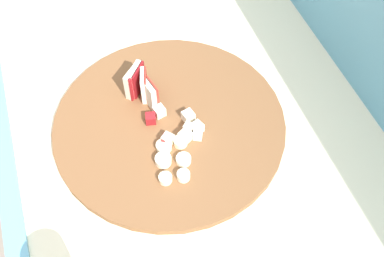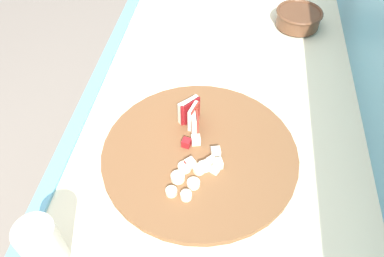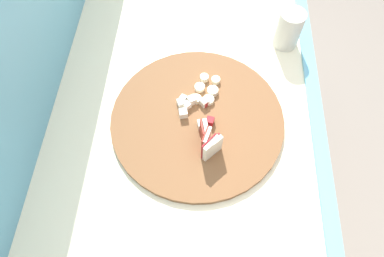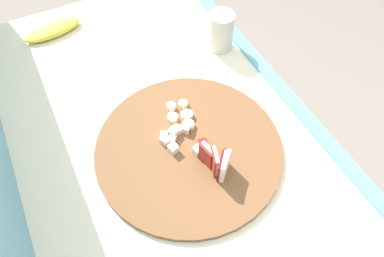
# 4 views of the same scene
# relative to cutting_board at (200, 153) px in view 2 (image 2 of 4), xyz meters

# --- Properties ---
(tiled_countertop) EXTENTS (1.59, 0.72, 0.93)m
(tiled_countertop) POSITION_rel_cutting_board_xyz_m (-0.11, 0.03, -0.47)
(tiled_countertop) COLOR beige
(tiled_countertop) RESTS_ON ground
(tile_backsplash) EXTENTS (2.40, 0.04, 1.46)m
(tile_backsplash) POSITION_rel_cutting_board_xyz_m (-0.11, 0.41, -0.20)
(tile_backsplash) COLOR #5BA3C1
(tile_backsplash) RESTS_ON ground
(cutting_board) EXTENTS (0.45, 0.45, 0.01)m
(cutting_board) POSITION_rel_cutting_board_xyz_m (0.00, 0.00, 0.00)
(cutting_board) COLOR brown
(cutting_board) RESTS_ON tiled_countertop
(apple_wedge_fan) EXTENTS (0.09, 0.06, 0.06)m
(apple_wedge_fan) POSITION_rel_cutting_board_xyz_m (-0.08, -0.03, 0.04)
(apple_wedge_fan) COLOR maroon
(apple_wedge_fan) RESTS_ON cutting_board
(apple_dice_pile) EXTENTS (0.10, 0.10, 0.02)m
(apple_dice_pile) POSITION_rel_cutting_board_xyz_m (0.02, 0.01, 0.02)
(apple_dice_pile) COLOR beige
(apple_dice_pile) RESTS_ON cutting_board
(banana_slice_rows) EXTENTS (0.10, 0.07, 0.01)m
(banana_slice_rows) POSITION_rel_cutting_board_xyz_m (0.09, -0.02, 0.01)
(banana_slice_rows) COLOR #F4EAC6
(banana_slice_rows) RESTS_ON cutting_board
(ceramic_bowl) EXTENTS (0.15, 0.15, 0.06)m
(ceramic_bowl) POSITION_rel_cutting_board_xyz_m (-0.56, 0.24, 0.03)
(ceramic_bowl) COLOR brown
(ceramic_bowl) RESTS_ON tiled_countertop
(small_jar) EXTENTS (0.07, 0.07, 0.11)m
(small_jar) POSITION_rel_cutting_board_xyz_m (0.28, -0.25, 0.05)
(small_jar) COLOR beige
(small_jar) RESTS_ON tiled_countertop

